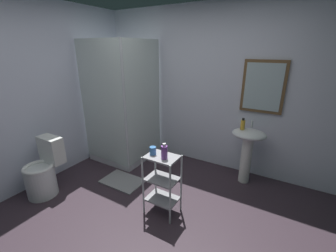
# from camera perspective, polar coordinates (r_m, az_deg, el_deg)

# --- Properties ---
(ground_plane) EXTENTS (4.20, 4.20, 0.02)m
(ground_plane) POSITION_cam_1_polar(r_m,az_deg,el_deg) (2.71, -7.31, -24.75)
(ground_plane) COLOR #352831
(wall_back) EXTENTS (4.20, 0.14, 2.50)m
(wall_back) POSITION_cam_1_polar(r_m,az_deg,el_deg) (3.62, 10.25, 9.33)
(wall_back) COLOR silver
(wall_back) RESTS_ON ground_plane
(wall_left) EXTENTS (0.10, 4.20, 2.50)m
(wall_left) POSITION_cam_1_polar(r_m,az_deg,el_deg) (3.49, -33.32, 6.05)
(wall_left) COLOR silver
(wall_left) RESTS_ON ground_plane
(shower_stall) EXTENTS (0.92, 0.92, 2.00)m
(shower_stall) POSITION_cam_1_polar(r_m,az_deg,el_deg) (3.89, -10.99, -2.06)
(shower_stall) COLOR white
(shower_stall) RESTS_ON ground_plane
(pedestal_sink) EXTENTS (0.46, 0.37, 0.81)m
(pedestal_sink) POSITION_cam_1_polar(r_m,az_deg,el_deg) (3.31, 19.85, -4.67)
(pedestal_sink) COLOR white
(pedestal_sink) RESTS_ON ground_plane
(sink_faucet) EXTENTS (0.03, 0.03, 0.10)m
(sink_faucet) POSITION_cam_1_polar(r_m,az_deg,el_deg) (3.33, 20.81, 0.50)
(sink_faucet) COLOR silver
(sink_faucet) RESTS_ON pedestal_sink
(toilet) EXTENTS (0.37, 0.49, 0.76)m
(toilet) POSITION_cam_1_polar(r_m,az_deg,el_deg) (3.42, -29.39, -10.31)
(toilet) COLOR white
(toilet) RESTS_ON ground_plane
(storage_cart) EXTENTS (0.38, 0.28, 0.74)m
(storage_cart) POSITION_cam_1_polar(r_m,az_deg,el_deg) (2.62, -1.51, -13.74)
(storage_cart) COLOR silver
(storage_cart) RESTS_ON ground_plane
(hand_soap_bottle) EXTENTS (0.06, 0.06, 0.16)m
(hand_soap_bottle) POSITION_cam_1_polar(r_m,az_deg,el_deg) (3.19, 18.70, 0.36)
(hand_soap_bottle) COLOR gold
(hand_soap_bottle) RESTS_ON pedestal_sink
(conditioner_bottle_purple) EXTENTS (0.07, 0.07, 0.18)m
(conditioner_bottle_purple) POSITION_cam_1_polar(r_m,az_deg,el_deg) (2.38, -0.96, -6.71)
(conditioner_bottle_purple) COLOR purple
(conditioner_bottle_purple) RESTS_ON storage_cart
(rinse_cup) EXTENTS (0.07, 0.07, 0.09)m
(rinse_cup) POSITION_cam_1_polar(r_m,az_deg,el_deg) (2.49, -3.92, -6.36)
(rinse_cup) COLOR #3870B2
(rinse_cup) RESTS_ON storage_cart
(bath_mat) EXTENTS (0.60, 0.40, 0.02)m
(bath_mat) POSITION_cam_1_polar(r_m,az_deg,el_deg) (3.44, -11.62, -13.73)
(bath_mat) COLOR gray
(bath_mat) RESTS_ON ground_plane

